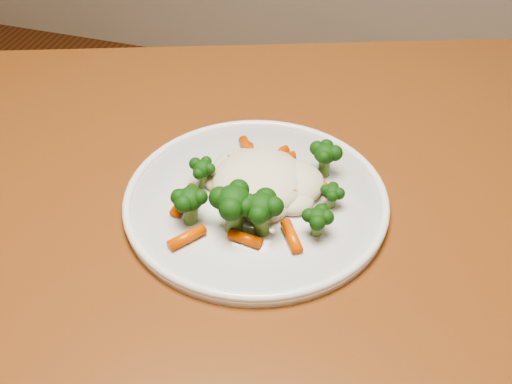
{
  "coord_description": "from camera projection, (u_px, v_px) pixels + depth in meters",
  "views": [
    {
      "loc": [
        0.37,
        -0.57,
        1.24
      ],
      "look_at": [
        0.21,
        -0.06,
        0.77
      ],
      "focal_mm": 45.0,
      "sensor_mm": 36.0,
      "label": 1
    }
  ],
  "objects": [
    {
      "name": "dining_table",
      "position": [
        321.0,
        281.0,
        0.77
      ],
      "size": [
        1.43,
        1.19,
        0.75
      ],
      "rotation": [
        0.0,
        0.0,
        0.35
      ],
      "color": "brown",
      "rests_on": "ground"
    },
    {
      "name": "plate",
      "position": [
        256.0,
        202.0,
        0.72
      ],
      "size": [
        0.3,
        0.3,
        0.01
      ],
      "primitive_type": "cylinder",
      "color": "silver",
      "rests_on": "dining_table"
    },
    {
      "name": "meal",
      "position": [
        257.0,
        186.0,
        0.7
      ],
      "size": [
        0.18,
        0.2,
        0.05
      ],
      "color": "beige",
      "rests_on": "plate"
    }
  ]
}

